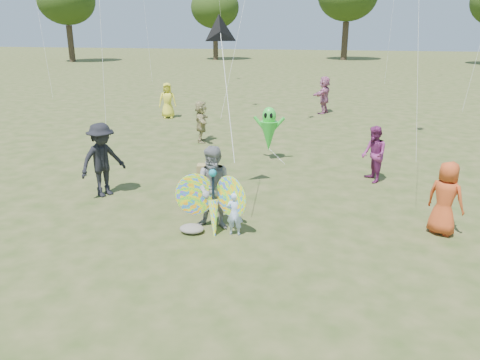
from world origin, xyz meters
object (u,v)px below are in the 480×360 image
crowd_d (201,122)px  alien_kite (269,131)px  crowd_a (445,198)px  crowd_g (167,100)px  crowd_j (324,95)px  crowd_b (102,160)px  crowd_e (374,154)px  child_girl (235,214)px  adult_man (215,188)px  butterfly_kite (213,203)px  jogging_stroller (206,183)px

crowd_d → alien_kite: alien_kite is taller
crowd_a → crowd_g: (-10.18, 11.13, 0.04)m
crowd_j → alien_kite: (-1.41, -9.04, 0.06)m
crowd_b → crowd_j: size_ratio=1.04×
crowd_b → alien_kite: bearing=-9.1°
crowd_j → alien_kite: size_ratio=1.05×
crowd_b → crowd_e: bearing=-37.2°
child_girl → crowd_e: 5.22m
crowd_g → alien_kite: 8.52m
crowd_a → adult_man: bearing=43.8°
adult_man → butterfly_kite: (0.02, -0.23, -0.24)m
crowd_d → crowd_e: bearing=-134.6°
crowd_b → crowd_e: size_ratio=1.20×
crowd_j → alien_kite: crowd_j is taller
adult_man → crowd_g: size_ratio=1.10×
crowd_a → crowd_g: 15.09m
crowd_a → crowd_b: crowd_b is taller
child_girl → crowd_b: (-3.80, 1.66, 0.48)m
child_girl → crowd_d: crowd_d is taller
adult_man → crowd_j: (1.71, 14.62, 0.00)m
crowd_g → crowd_d: bearing=-74.5°
child_girl → alien_kite: 5.85m
crowd_e → butterfly_kite: crowd_e is taller
crowd_a → alien_kite: 6.57m
crowd_e → alien_kite: bearing=-135.2°
child_girl → crowd_a: (4.26, 0.97, 0.31)m
crowd_g → crowd_j: (7.16, 2.76, 0.09)m
child_girl → crowd_b: 4.17m
adult_man → crowd_j: size_ratio=1.00×
alien_kite → crowd_e: bearing=-26.4°
butterfly_kite → crowd_b: bearing=153.8°
crowd_b → crowd_d: size_ratio=1.23×
adult_man → crowd_b: bearing=155.7°
crowd_d → crowd_g: (-2.92, 4.30, 0.05)m
crowd_e → adult_man: bearing=-59.8°
crowd_a → crowd_g: bearing=-12.5°
crowd_g → crowd_e: bearing=-60.0°
adult_man → jogging_stroller: bearing=113.5°
adult_man → crowd_b: size_ratio=0.96×
crowd_b → alien_kite: (3.63, 4.17, 0.02)m
crowd_a → crowd_e: (-1.24, 3.28, 0.00)m
crowd_d → crowd_j: size_ratio=0.85×
adult_man → crowd_g: adult_man is taller
child_girl → crowd_d: 8.37m
child_girl → crowd_j: bearing=-97.7°
crowd_a → crowd_d: (-7.27, 6.84, -0.01)m
crowd_g → alien_kite: bearing=-66.1°
crowd_j → crowd_d: bearing=-12.1°
child_girl → adult_man: adult_man is taller
crowd_j → alien_kite: bearing=10.1°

